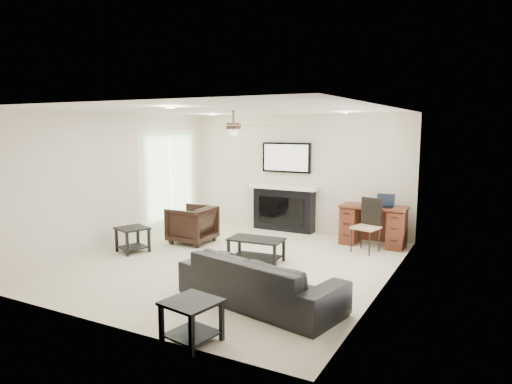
% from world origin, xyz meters
% --- Properties ---
extents(room_shell, '(5.50, 5.54, 2.52)m').
position_xyz_m(room_shell, '(0.19, 0.08, 1.68)').
color(room_shell, beige).
rests_on(room_shell, ground).
extents(sofa, '(2.29, 1.28, 0.63)m').
position_xyz_m(sofa, '(1.25, -1.38, 0.32)').
color(sofa, black).
rests_on(sofa, ground).
extents(armchair, '(0.81, 0.79, 0.72)m').
position_xyz_m(armchair, '(-1.35, 0.77, 0.36)').
color(armchair, black).
rests_on(armchair, ground).
extents(coffee_table, '(0.94, 0.57, 0.40)m').
position_xyz_m(coffee_table, '(0.35, 0.22, 0.20)').
color(coffee_table, black).
rests_on(coffee_table, ground).
extents(end_table_near, '(0.60, 0.60, 0.45)m').
position_xyz_m(end_table_near, '(1.10, -2.63, 0.23)').
color(end_table_near, black).
rests_on(end_table_near, ground).
extents(end_table_left, '(0.64, 0.64, 0.45)m').
position_xyz_m(end_table_left, '(-1.90, -0.28, 0.23)').
color(end_table_left, black).
rests_on(end_table_left, ground).
extents(fireplace_unit, '(1.52, 0.34, 1.91)m').
position_xyz_m(fireplace_unit, '(-0.23, 2.58, 0.95)').
color(fireplace_unit, black).
rests_on(fireplace_unit, ground).
extents(desk, '(1.22, 0.56, 0.76)m').
position_xyz_m(desk, '(1.80, 2.21, 0.38)').
color(desk, '#411810').
rests_on(desk, ground).
extents(desk_chair, '(0.52, 0.53, 0.97)m').
position_xyz_m(desk_chair, '(1.80, 1.66, 0.48)').
color(desk_chair, black).
rests_on(desk_chair, ground).
extents(laptop, '(0.33, 0.24, 0.23)m').
position_xyz_m(laptop, '(2.00, 2.19, 0.88)').
color(laptop, black).
rests_on(laptop, desk).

